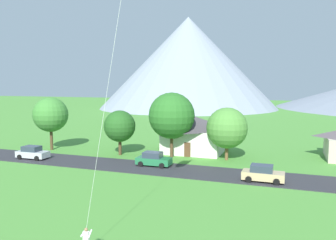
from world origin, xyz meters
The scene contains 10 objects.
road_strip centered at (0.00, 30.61, 0.04)m, with size 160.00×6.02×0.08m, color #2D2D33.
mountain_central_ridge centered at (-30.92, 126.73, 17.90)m, with size 70.10×70.10×35.80m, color gray.
house_leftmost centered at (-4.93, 41.85, 2.71)m, with size 8.86×8.01×5.23m.
tree_near_left centered at (0.44, 38.10, 4.22)m, with size 5.36×5.36×6.91m.
tree_left_of_center centered at (-14.21, 36.21, 4.06)m, with size 4.41×4.41×6.29m.
tree_right_of_center centered at (-25.69, 36.05, 5.34)m, with size 5.20×5.20×7.95m.
tree_near_right centered at (-6.94, 37.33, 5.67)m, with size 6.26×6.26×8.81m.
parked_car_silver_west_end centered at (-23.88, 29.85, 0.87)m, with size 4.26×2.19×1.68m.
parked_car_tan_mid_west centered at (5.72, 29.21, 0.87)m, with size 4.21×2.10×1.68m.
parked_car_green_east_end centered at (-7.27, 31.60, 0.87)m, with size 4.22×2.12×1.68m.
Camera 1 is at (8.15, -6.37, 10.12)m, focal length 36.84 mm.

